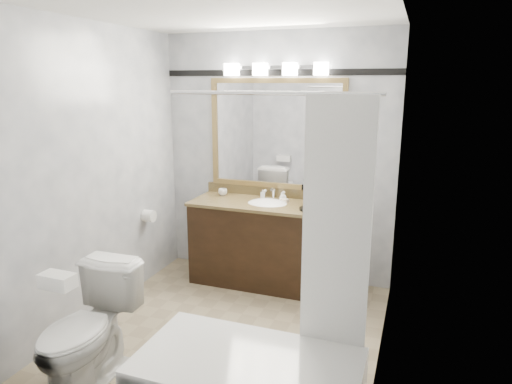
# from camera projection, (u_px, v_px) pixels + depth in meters

# --- Properties ---
(room) EXTENTS (2.42, 2.62, 2.52)m
(room) POSITION_uv_depth(u_px,v_px,m) (225.00, 185.00, 3.47)
(room) COLOR gray
(room) RESTS_ON ground
(vanity) EXTENTS (1.53, 0.58, 0.97)m
(vanity) POSITION_uv_depth(u_px,v_px,m) (267.00, 242.00, 4.59)
(vanity) COLOR black
(vanity) RESTS_ON ground
(mirror) EXTENTS (1.40, 0.04, 1.10)m
(mirror) POSITION_uv_depth(u_px,v_px,m) (276.00, 134.00, 4.58)
(mirror) COLOR #A18248
(mirror) RESTS_ON room
(vanity_light_bar) EXTENTS (1.02, 0.14, 0.12)m
(vanity_light_bar) POSITION_uv_depth(u_px,v_px,m) (275.00, 69.00, 4.38)
(vanity_light_bar) COLOR silver
(vanity_light_bar) RESTS_ON room
(accent_stripe) EXTENTS (2.40, 0.01, 0.06)m
(accent_stripe) POSITION_uv_depth(u_px,v_px,m) (277.00, 73.00, 4.45)
(accent_stripe) COLOR black
(accent_stripe) RESTS_ON room
(bathtub) EXTENTS (1.30, 0.75, 1.96)m
(bathtub) POSITION_uv_depth(u_px,v_px,m) (253.00, 383.00, 2.69)
(bathtub) COLOR white
(bathtub) RESTS_ON ground
(tp_roll) EXTENTS (0.11, 0.12, 0.12)m
(tp_roll) POSITION_uv_depth(u_px,v_px,m) (149.00, 216.00, 4.58)
(tp_roll) COLOR white
(tp_roll) RESTS_ON room
(toilet) EXTENTS (0.47, 0.80, 0.80)m
(toilet) POSITION_uv_depth(u_px,v_px,m) (87.00, 331.00, 3.03)
(toilet) COLOR white
(toilet) RESTS_ON ground
(tissue_box) EXTENTS (0.22, 0.12, 0.09)m
(tissue_box) POSITION_uv_depth(u_px,v_px,m) (57.00, 281.00, 2.75)
(tissue_box) COLOR white
(tissue_box) RESTS_ON toilet
(coffee_maker) EXTENTS (0.18, 0.23, 0.35)m
(coffee_maker) POSITION_uv_depth(u_px,v_px,m) (311.00, 190.00, 4.25)
(coffee_maker) COLOR black
(coffee_maker) RESTS_ON vanity
(cup_left) EXTENTS (0.11, 0.11, 0.07)m
(cup_left) POSITION_uv_depth(u_px,v_px,m) (223.00, 192.00, 4.78)
(cup_left) COLOR white
(cup_left) RESTS_ON vanity
(soap_bottle_a) EXTENTS (0.05, 0.05, 0.09)m
(soap_bottle_a) POSITION_uv_depth(u_px,v_px,m) (263.00, 194.00, 4.66)
(soap_bottle_a) COLOR white
(soap_bottle_a) RESTS_ON vanity
(soap_bottle_b) EXTENTS (0.07, 0.07, 0.09)m
(soap_bottle_b) POSITION_uv_depth(u_px,v_px,m) (283.00, 196.00, 4.58)
(soap_bottle_b) COLOR white
(soap_bottle_b) RESTS_ON vanity
(soap_bar) EXTENTS (0.10, 0.08, 0.03)m
(soap_bar) POSITION_uv_depth(u_px,v_px,m) (284.00, 200.00, 4.55)
(soap_bar) COLOR beige
(soap_bar) RESTS_ON vanity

